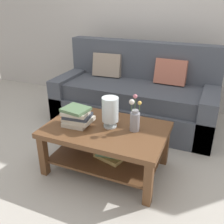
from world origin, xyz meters
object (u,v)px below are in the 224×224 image
Objects in this scene: coffee_table at (106,140)px; glass_hurricane_vase at (110,110)px; book_stack_main at (77,117)px; couch at (135,97)px; flower_pitcher at (135,119)px.

glass_hurricane_vase is (0.02, 0.04, 0.31)m from coffee_table.
glass_hurricane_vase is (0.31, 0.09, 0.08)m from book_stack_main.
glass_hurricane_vase is at bearing 16.87° from book_stack_main.
couch reaches higher than coffee_table.
coffee_table is 3.92× the size of book_stack_main.
glass_hurricane_vase is 0.84× the size of flower_pitcher.
couch reaches higher than flower_pitcher.
flower_pitcher reaches higher than glass_hurricane_vase.
couch is at bearing 95.65° from glass_hurricane_vase.
flower_pitcher is (0.26, 0.06, 0.26)m from coffee_table.
couch is at bearing 80.57° from book_stack_main.
book_stack_main is at bearing -99.43° from couch.
book_stack_main is at bearing -168.84° from coffee_table.
flower_pitcher reaches higher than coffee_table.
glass_hurricane_vase reaches higher than book_stack_main.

